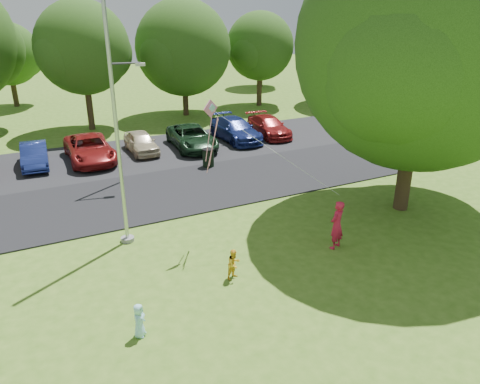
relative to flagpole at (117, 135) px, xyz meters
name	(u,v)px	position (x,y,z in m)	size (l,w,h in m)	color
ground	(273,283)	(3.50, -5.00, -4.17)	(120.00, 120.00, 0.00)	#456E1D
park_road	(179,190)	(3.50, 4.00, -4.14)	(60.00, 6.00, 0.06)	black
parking_strip	(142,154)	(3.50, 10.50, -4.14)	(42.00, 7.00, 0.06)	black
flagpole	(117,135)	(0.00, 0.00, 0.00)	(0.50, 0.50, 10.00)	#B7BABF
street_lamp	(119,112)	(1.46, 6.19, -0.57)	(1.67, 0.51, 5.99)	#3F3F44
trash_can	(208,158)	(6.12, 6.54, -3.63)	(0.67, 0.67, 1.06)	black
big_tree	(422,52)	(11.46, -2.42, 2.51)	(10.42, 9.92, 11.91)	#332316
tree_row	(125,43)	(5.09, 19.23, 1.55)	(64.35, 11.94, 10.88)	#332316
horizon_trees	(127,50)	(7.56, 28.88, 0.14)	(77.46, 7.20, 7.02)	#332316
parked_cars	(151,141)	(4.09, 10.49, -3.42)	(19.49, 5.38, 1.43)	maroon
woman	(337,225)	(6.76, -3.94, -3.24)	(0.68, 0.44, 1.86)	red
child_yellow	(234,264)	(2.51, -4.12, -3.64)	(0.51, 0.40, 1.04)	yellow
child_blue	(139,320)	(-1.04, -5.57, -3.67)	(0.49, 0.32, 0.99)	#A2EBF8
kite	(213,122)	(3.06, -1.38, 0.42)	(4.08, 2.89, 3.27)	pink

